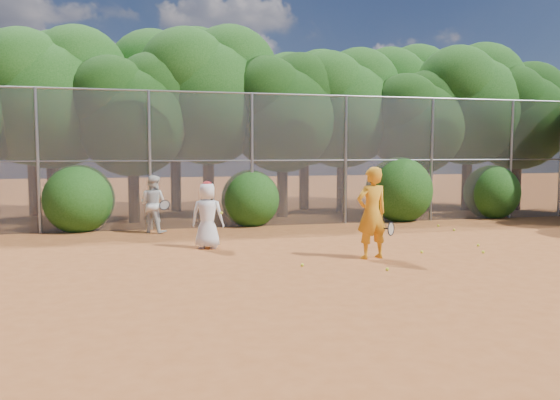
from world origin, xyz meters
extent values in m
plane|color=#9B5023|center=(0.00, 0.00, 0.00)|extent=(80.00, 80.00, 0.00)
cylinder|color=gray|center=(-7.00, 6.00, 2.00)|extent=(0.09, 0.09, 4.00)
cylinder|color=gray|center=(-4.00, 6.00, 2.00)|extent=(0.09, 0.09, 4.00)
cylinder|color=gray|center=(-1.00, 6.00, 2.00)|extent=(0.09, 0.09, 4.00)
cylinder|color=gray|center=(2.00, 6.00, 2.00)|extent=(0.09, 0.09, 4.00)
cylinder|color=gray|center=(5.00, 6.00, 2.00)|extent=(0.09, 0.09, 4.00)
cylinder|color=gray|center=(8.00, 6.00, 2.00)|extent=(0.09, 0.09, 4.00)
cylinder|color=gray|center=(0.00, 6.00, 4.00)|extent=(20.00, 0.05, 0.05)
cylinder|color=gray|center=(0.00, 6.00, 2.00)|extent=(20.00, 0.04, 0.04)
cube|color=slate|center=(0.00, 6.00, 2.00)|extent=(20.00, 0.02, 4.00)
cylinder|color=black|center=(-7.00, 8.50, 1.26)|extent=(0.38, 0.38, 2.52)
sphere|color=#194711|center=(-7.00, 8.50, 3.73)|extent=(4.03, 4.03, 4.03)
sphere|color=#194711|center=(-6.19, 8.90, 4.74)|extent=(3.23, 3.23, 3.23)
sphere|color=#194711|center=(-7.71, 8.20, 4.54)|extent=(3.02, 3.02, 3.02)
cylinder|color=black|center=(-4.50, 7.80, 1.08)|extent=(0.36, 0.36, 2.17)
sphere|color=black|center=(-4.50, 7.80, 3.21)|extent=(3.47, 3.47, 3.47)
sphere|color=black|center=(-3.81, 8.15, 4.08)|extent=(2.78, 2.78, 2.78)
sphere|color=black|center=(-5.11, 7.54, 3.91)|extent=(2.60, 2.60, 2.60)
cylinder|color=black|center=(-2.00, 8.80, 1.33)|extent=(0.39, 0.39, 2.66)
sphere|color=#194711|center=(-2.00, 8.80, 3.94)|extent=(4.26, 4.26, 4.26)
sphere|color=#194711|center=(-1.15, 9.23, 5.00)|extent=(3.40, 3.40, 3.40)
sphere|color=#194711|center=(-2.74, 8.48, 4.79)|extent=(3.19, 3.19, 3.19)
cylinder|color=black|center=(0.50, 8.20, 1.14)|extent=(0.37, 0.37, 2.27)
sphere|color=black|center=(0.50, 8.20, 3.37)|extent=(3.64, 3.64, 3.64)
sphere|color=black|center=(1.23, 8.56, 4.28)|extent=(2.91, 2.91, 2.91)
sphere|color=black|center=(-0.14, 7.93, 4.10)|extent=(2.73, 2.73, 2.73)
cylinder|color=black|center=(3.00, 9.00, 1.22)|extent=(0.38, 0.38, 2.45)
sphere|color=#194711|center=(3.00, 9.00, 3.63)|extent=(3.92, 3.92, 3.92)
sphere|color=#194711|center=(3.78, 9.39, 4.61)|extent=(3.14, 3.14, 3.14)
sphere|color=#194711|center=(2.31, 8.71, 4.41)|extent=(2.94, 2.94, 2.94)
cylinder|color=black|center=(5.50, 8.00, 1.05)|extent=(0.36, 0.36, 2.10)
sphere|color=black|center=(5.50, 8.00, 3.11)|extent=(3.36, 3.36, 3.36)
sphere|color=black|center=(6.17, 8.34, 3.95)|extent=(2.69, 2.69, 2.69)
sphere|color=black|center=(4.91, 7.75, 3.78)|extent=(2.52, 2.52, 2.52)
cylinder|color=black|center=(8.00, 8.60, 1.29)|extent=(0.39, 0.39, 2.59)
sphere|color=#194711|center=(8.00, 8.60, 3.83)|extent=(4.14, 4.14, 4.14)
sphere|color=#194711|center=(8.83, 9.01, 4.87)|extent=(3.32, 3.32, 3.32)
sphere|color=#194711|center=(7.27, 8.29, 4.66)|extent=(3.11, 3.11, 3.11)
cylinder|color=black|center=(10.00, 8.30, 1.15)|extent=(0.37, 0.37, 2.31)
sphere|color=black|center=(10.00, 8.30, 3.42)|extent=(3.70, 3.70, 3.70)
sphere|color=black|center=(10.74, 8.67, 4.34)|extent=(2.96, 2.96, 2.96)
sphere|color=black|center=(9.35, 8.02, 4.16)|extent=(2.77, 2.77, 2.77)
cylinder|color=black|center=(-8.00, 10.80, 1.31)|extent=(0.39, 0.39, 2.62)
sphere|color=#194711|center=(-8.00, 10.80, 3.88)|extent=(4.20, 4.20, 4.20)
sphere|color=#194711|center=(-7.16, 11.22, 4.94)|extent=(3.36, 3.36, 3.36)
sphere|color=#194711|center=(-8.73, 10.49, 4.72)|extent=(3.15, 3.15, 3.15)
cylinder|color=black|center=(-3.00, 11.00, 1.40)|extent=(0.40, 0.40, 2.80)
sphere|color=#194711|center=(-3.00, 11.00, 4.14)|extent=(4.48, 4.48, 4.48)
sphere|color=#194711|center=(-2.10, 11.45, 5.26)|extent=(3.58, 3.58, 3.58)
sphere|color=#194711|center=(-3.78, 10.66, 5.04)|extent=(3.36, 3.36, 3.36)
cylinder|color=black|center=(2.00, 10.60, 1.26)|extent=(0.38, 0.38, 2.52)
sphere|color=#194711|center=(2.00, 10.60, 3.73)|extent=(4.03, 4.03, 4.03)
sphere|color=#194711|center=(2.81, 11.00, 4.74)|extent=(3.23, 3.23, 3.23)
sphere|color=#194711|center=(1.29, 10.30, 4.54)|extent=(3.02, 3.02, 3.02)
cylinder|color=black|center=(6.50, 11.20, 1.36)|extent=(0.40, 0.40, 2.73)
sphere|color=#194711|center=(6.50, 11.20, 4.04)|extent=(4.37, 4.37, 4.37)
sphere|color=#194711|center=(7.37, 11.64, 5.13)|extent=(3.49, 3.49, 3.49)
sphere|color=#194711|center=(5.74, 10.87, 4.91)|extent=(3.28, 3.28, 3.28)
sphere|color=#194711|center=(-6.00, 6.30, 1.00)|extent=(2.00, 2.00, 2.00)
sphere|color=#194711|center=(-1.00, 6.30, 0.90)|extent=(1.80, 1.80, 1.80)
sphere|color=#194711|center=(4.00, 6.30, 1.10)|extent=(2.20, 2.20, 2.20)
sphere|color=#194711|center=(7.50, 6.30, 0.95)|extent=(1.90, 1.90, 1.90)
imported|color=orange|center=(0.48, 0.42, 0.97)|extent=(0.77, 0.57, 1.94)
torus|color=black|center=(0.83, 0.22, 0.65)|extent=(0.25, 0.22, 0.30)
cylinder|color=black|center=(0.69, 0.39, 0.64)|extent=(0.20, 0.24, 0.04)
imported|color=white|center=(-2.75, 2.50, 0.78)|extent=(0.87, 0.70, 1.55)
ellipsoid|color=#A9181A|center=(-2.75, 2.50, 1.51)|extent=(0.22, 0.22, 0.13)
sphere|color=yellow|center=(-2.45, 2.30, 0.85)|extent=(0.07, 0.07, 0.07)
imported|color=silver|center=(-3.94, 5.36, 0.81)|extent=(0.99, 0.94, 1.61)
torus|color=black|center=(-3.64, 5.06, 0.80)|extent=(0.34, 0.26, 0.28)
cylinder|color=black|center=(-3.57, 5.25, 0.70)|extent=(0.13, 0.26, 0.15)
sphere|color=yellow|center=(3.55, 1.17, 0.03)|extent=(0.07, 0.07, 0.07)
sphere|color=yellow|center=(4.41, 3.61, 0.03)|extent=(0.07, 0.07, 0.07)
sphere|color=yellow|center=(1.80, 0.68, 0.03)|extent=(0.07, 0.07, 0.07)
sphere|color=yellow|center=(3.13, 0.34, 0.03)|extent=(0.07, 0.07, 0.07)
sphere|color=yellow|center=(-1.18, -0.03, 0.03)|extent=(0.07, 0.07, 0.07)
sphere|color=yellow|center=(4.44, 4.53, 0.03)|extent=(0.07, 0.07, 0.07)
sphere|color=yellow|center=(0.28, -0.79, 0.03)|extent=(0.07, 0.07, 0.07)
camera|label=1|loc=(-4.16, -10.19, 2.24)|focal=35.00mm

